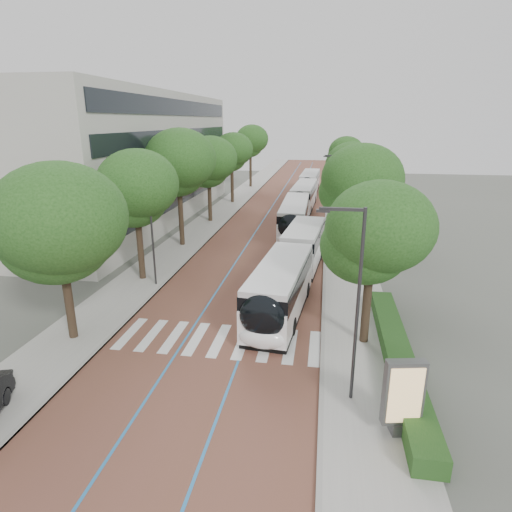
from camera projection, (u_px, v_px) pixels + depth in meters
The scene contains 21 objects.
ground at pixel (211, 350), 21.64m from camera, with size 160.00×160.00×0.00m, color #51544C.
road at pixel (285, 204), 59.27m from camera, with size 11.00×140.00×0.02m, color brown.
sidewalk_left at pixel (232, 202), 60.39m from camera, with size 4.00×140.00×0.12m, color #9C9893.
sidewalk_right at pixel (340, 205), 58.11m from camera, with size 4.00×140.00×0.12m, color #9C9893.
kerb_left at pixel (246, 203), 60.10m from camera, with size 0.20×140.00×0.14m, color gray.
kerb_right at pixel (326, 205), 58.40m from camera, with size 0.20×140.00×0.14m, color gray.
zebra_crossing at pixel (219, 340), 22.54m from camera, with size 10.55×3.60×0.01m.
lane_line_left at pixel (274, 204), 59.51m from camera, with size 0.12×126.00×0.01m, color #236EAF.
lane_line_right at pixel (297, 204), 59.02m from camera, with size 0.12×126.00×0.01m, color #236EAF.
office_building at pixel (107, 158), 48.82m from camera, with size 18.11×40.00×14.00m.
hedge at pixel (398, 356), 20.10m from camera, with size 1.20×14.00×0.80m, color #1A4518.
streetlight_near at pixel (354, 292), 16.35m from camera, with size 1.82×0.20×8.00m.
streetlight_far at pixel (339, 191), 39.87m from camera, with size 1.82×0.20×8.00m.
lamp_post_left at pixel (152, 229), 28.84m from camera, with size 0.14×0.14×8.00m, color #323235.
trees_left at pixel (194, 168), 41.89m from camera, with size 6.42×60.98×9.94m.
trees_right at pixel (352, 179), 37.97m from camera, with size 6.01×47.04×8.99m.
lead_bus at pixel (292, 268), 28.61m from camera, with size 4.16×18.54×3.20m.
bus_queued_0 at pixel (294, 218), 43.52m from camera, with size 2.64×12.42×3.20m.
bus_queued_1 at pixel (304, 197), 55.62m from camera, with size 3.07×12.50×3.20m.
bus_queued_2 at pixel (310, 183), 68.13m from camera, with size 2.91×12.47×3.20m.
ad_panel at pixel (403, 396), 15.27m from camera, with size 1.49×0.67×2.99m.
Camera 1 is at (5.33, -18.57, 11.09)m, focal length 30.00 mm.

